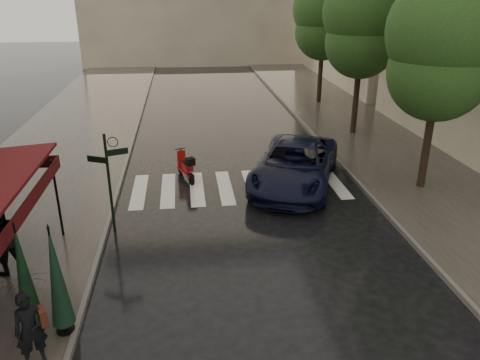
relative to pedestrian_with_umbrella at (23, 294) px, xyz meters
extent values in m
plane|color=black|center=(2.00, 2.46, -1.73)|extent=(120.00, 120.00, 0.00)
cube|color=#38332D|center=(-2.50, 14.46, -1.67)|extent=(6.00, 60.00, 0.12)
cube|color=#38332D|center=(12.25, 14.46, -1.67)|extent=(5.50, 60.00, 0.12)
cube|color=#595651|center=(0.55, 14.46, -1.65)|extent=(0.12, 60.00, 0.16)
cube|color=#595651|center=(9.45, 14.46, -1.65)|extent=(0.12, 60.00, 0.16)
cube|color=silver|center=(1.30, 8.46, -1.72)|extent=(0.50, 3.20, 0.01)
cube|color=silver|center=(2.35, 8.46, -1.72)|extent=(0.50, 3.20, 0.01)
cube|color=silver|center=(3.40, 8.46, -1.72)|extent=(0.50, 3.20, 0.01)
cube|color=silver|center=(4.45, 8.46, -1.72)|extent=(0.50, 3.20, 0.01)
cube|color=silver|center=(5.50, 8.46, -1.72)|extent=(0.50, 3.20, 0.01)
cube|color=silver|center=(6.55, 8.46, -1.72)|extent=(0.50, 3.20, 0.01)
cube|color=silver|center=(7.60, 8.46, -1.72)|extent=(0.50, 3.20, 0.01)
cube|color=silver|center=(8.65, 8.46, -1.72)|extent=(0.50, 3.20, 0.01)
cube|color=#4A0C0A|center=(-0.52, 1.96, 0.62)|extent=(0.04, 7.00, 0.35)
cylinder|color=black|center=(-0.65, 5.21, -0.43)|extent=(0.07, 0.07, 2.35)
cylinder|color=black|center=(0.80, 5.46, -0.18)|extent=(0.08, 0.08, 3.10)
cube|color=black|center=(1.10, 5.46, 0.82)|extent=(0.62, 0.26, 0.18)
cube|color=black|center=(0.52, 5.46, 0.62)|extent=(0.56, 0.29, 0.18)
cylinder|color=black|center=(11.60, 7.46, 0.52)|extent=(0.28, 0.28, 4.26)
sphere|color=#213B15|center=(11.60, 7.46, 2.57)|extent=(3.40, 3.40, 3.40)
sphere|color=#213B15|center=(11.60, 7.46, 3.86)|extent=(3.80, 3.80, 3.80)
cylinder|color=black|center=(11.50, 14.46, 0.63)|extent=(0.28, 0.28, 4.48)
sphere|color=#213B15|center=(11.50, 14.46, 2.79)|extent=(3.40, 3.40, 3.40)
sphere|color=#213B15|center=(11.50, 14.46, 4.15)|extent=(3.80, 3.80, 3.80)
cylinder|color=black|center=(11.70, 21.46, 0.57)|extent=(0.28, 0.28, 4.37)
sphere|color=#213B15|center=(11.70, 21.46, 2.68)|extent=(3.40, 3.40, 3.40)
sphere|color=#213B15|center=(11.70, 21.46, 4.01)|extent=(3.80, 3.80, 3.80)
imported|color=black|center=(0.00, 0.00, -0.81)|extent=(0.69, 0.60, 1.60)
imported|color=black|center=(0.00, 0.00, 0.37)|extent=(1.28, 1.29, 0.87)
cube|color=#471B12|center=(0.22, 0.11, -0.61)|extent=(0.25, 0.32, 0.34)
imported|color=black|center=(-1.62, 3.38, -0.66)|extent=(1.16, 1.11, 1.89)
cylinder|color=black|center=(3.21, 8.89, -1.50)|extent=(0.24, 0.47, 0.46)
cylinder|color=black|center=(2.82, 10.03, -1.50)|extent=(0.24, 0.47, 0.46)
cube|color=maroon|center=(3.01, 9.49, -1.42)|extent=(0.66, 1.27, 0.10)
cube|color=maroon|center=(3.09, 9.26, -1.13)|extent=(0.45, 0.59, 0.27)
cube|color=maroon|center=(2.87, 9.90, -1.06)|extent=(0.33, 0.21, 0.72)
cylinder|color=black|center=(2.84, 9.99, -0.65)|extent=(0.43, 0.18, 0.03)
cube|color=black|center=(3.21, 8.92, -0.81)|extent=(0.39, 0.37, 0.27)
imported|color=black|center=(7.06, 8.38, -0.91)|extent=(4.76, 6.49, 1.64)
cylinder|color=black|center=(-0.30, 0.96, -1.58)|extent=(0.38, 0.38, 0.05)
cylinder|color=black|center=(-0.30, 0.96, -0.33)|extent=(0.04, 0.04, 2.46)
cone|color=black|center=(-0.30, 0.96, -0.20)|extent=(0.46, 0.46, 2.34)
cylinder|color=black|center=(0.35, 0.88, -1.58)|extent=(0.38, 0.38, 0.05)
cylinder|color=black|center=(0.35, 0.88, -0.36)|extent=(0.04, 0.04, 2.40)
cone|color=black|center=(0.35, 0.88, -0.24)|extent=(0.47, 0.47, 2.28)
camera|label=1|loc=(3.06, -7.49, 5.14)|focal=35.00mm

